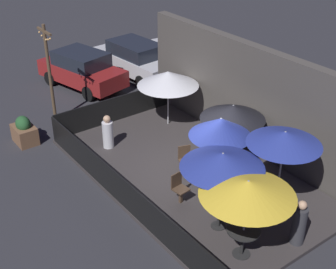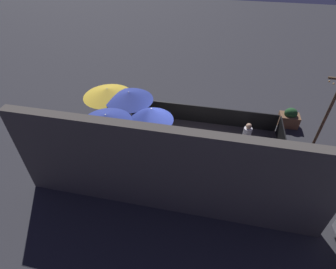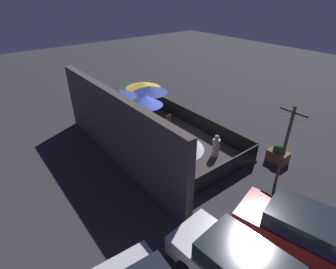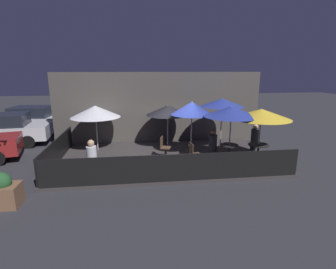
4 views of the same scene
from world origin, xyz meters
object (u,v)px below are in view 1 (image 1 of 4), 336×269
at_px(dining_table_1, 243,235).
at_px(parked_car_1, 135,59).
at_px(patio_umbrella_0, 223,160).
at_px(dining_table_0, 219,209).
at_px(patio_chair_1, 185,159).
at_px(patron_1, 299,224).
at_px(parked_car_0, 82,69).
at_px(planter_box, 24,131).
at_px(parked_car_2, 187,51).
at_px(patio_umbrella_4, 233,112).
at_px(patio_umbrella_2, 285,138).
at_px(patio_umbrella_3, 221,127).
at_px(patio_chair_0, 179,187).
at_px(patio_umbrella_5, 168,79).
at_px(patron_0, 108,133).
at_px(patio_umbrella_1, 248,188).
at_px(patron_2, 235,190).
at_px(light_post, 49,69).

relative_size(dining_table_1, parked_car_1, 0.18).
relative_size(patio_umbrella_0, dining_table_0, 3.08).
height_order(patio_chair_1, patron_1, patron_1).
height_order(patio_umbrella_0, parked_car_0, patio_umbrella_0).
relative_size(patio_chair_1, planter_box, 0.90).
bearing_deg(parked_car_2, patio_umbrella_0, -30.33).
bearing_deg(parked_car_0, patio_umbrella_4, -7.75).
xyz_separation_m(patio_umbrella_2, patio_umbrella_3, (-1.59, -0.80, -0.11)).
height_order(patio_umbrella_2, dining_table_0, patio_umbrella_2).
distance_m(patio_chair_0, patio_chair_1, 1.48).
height_order(patron_1, planter_box, patron_1).
height_order(patio_umbrella_3, patio_chair_1, patio_umbrella_3).
bearing_deg(patio_umbrella_5, patio_chair_0, -32.77).
xyz_separation_m(patio_umbrella_2, parked_car_2, (-10.13, 4.86, -1.46)).
height_order(patio_umbrella_2, dining_table_1, patio_umbrella_2).
relative_size(patio_chair_0, patron_0, 0.76).
bearing_deg(parked_car_2, patron_1, -21.75).
xyz_separation_m(patio_umbrella_2, parked_car_0, (-10.97, -0.34, -1.46)).
height_order(patio_umbrella_3, patron_0, patio_umbrella_3).
xyz_separation_m(patio_umbrella_3, parked_car_0, (-9.38, 0.46, -1.34)).
height_order(patio_umbrella_1, patron_0, patio_umbrella_1).
relative_size(patron_2, planter_box, 1.16).
height_order(patio_umbrella_5, parked_car_1, patio_umbrella_5).
bearing_deg(patio_umbrella_5, planter_box, -113.21).
bearing_deg(patio_umbrella_0, dining_table_0, -90.00).
distance_m(patio_umbrella_4, patron_2, 2.64).
height_order(patio_umbrella_4, dining_table_0, patio_umbrella_4).
distance_m(planter_box, light_post, 2.45).
bearing_deg(planter_box, patio_umbrella_1, 13.75).
height_order(parked_car_0, parked_car_1, same).
relative_size(patio_umbrella_1, patio_chair_1, 2.46).
bearing_deg(parked_car_0, patio_umbrella_2, -11.74).
height_order(patron_0, parked_car_0, parked_car_0).
bearing_deg(patio_umbrella_5, patio_chair_1, -27.29).
bearing_deg(patio_chair_0, patio_chair_1, 128.19).
bearing_deg(parked_car_0, patio_umbrella_5, -4.60).
height_order(patron_0, patron_1, patron_1).
xyz_separation_m(patron_1, parked_car_1, (-12.04, 2.99, 0.14)).
xyz_separation_m(light_post, parked_car_0, (-2.28, 2.38, -1.26)).
bearing_deg(parked_car_0, light_post, -59.71).
height_order(planter_box, parked_car_0, parked_car_0).
distance_m(patio_umbrella_0, parked_car_1, 11.29).
bearing_deg(patio_chair_1, patron_1, 23.41).
bearing_deg(dining_table_1, patio_umbrella_0, 167.92).
bearing_deg(parked_car_0, planter_box, -64.51).
xyz_separation_m(patio_umbrella_5, parked_car_0, (-5.22, -0.82, -1.09)).
bearing_deg(patron_2, dining_table_0, 171.80).
xyz_separation_m(patio_chair_1, parked_car_1, (-7.88, 3.31, 0.23)).
xyz_separation_m(patron_0, patron_2, (4.94, 1.20, 0.00)).
distance_m(patio_umbrella_2, parked_car_2, 11.34).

